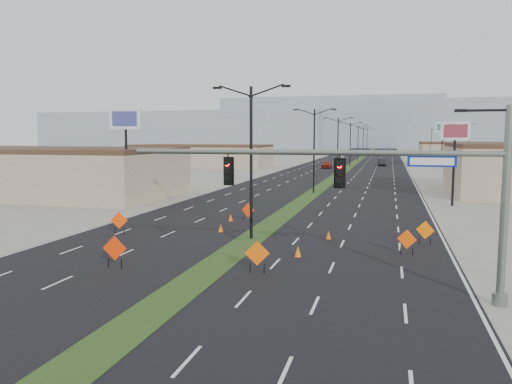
% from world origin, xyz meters
% --- Properties ---
extents(ground, '(600.00, 600.00, 0.00)m').
position_xyz_m(ground, '(0.00, 0.00, 0.00)').
color(ground, gray).
rests_on(ground, ground).
extents(road_surface, '(25.00, 400.00, 0.02)m').
position_xyz_m(road_surface, '(0.00, 100.00, 0.00)').
color(road_surface, black).
rests_on(road_surface, ground).
extents(median_strip, '(2.00, 400.00, 0.04)m').
position_xyz_m(median_strip, '(0.00, 100.00, 0.00)').
color(median_strip, '#264217').
rests_on(median_strip, ground).
extents(building_sw_near, '(40.00, 16.00, 5.00)m').
position_xyz_m(building_sw_near, '(-35.00, 30.00, 2.50)').
color(building_sw_near, tan).
rests_on(building_sw_near, ground).
extents(building_sw_far, '(30.00, 14.00, 4.50)m').
position_xyz_m(building_sw_far, '(-32.00, 85.00, 2.25)').
color(building_sw_far, tan).
rests_on(building_sw_far, ground).
extents(mesa_west, '(180.00, 50.00, 22.00)m').
position_xyz_m(mesa_west, '(-120.00, 280.00, 11.00)').
color(mesa_west, '#8697A6').
rests_on(mesa_west, ground).
extents(mesa_center, '(220.00, 50.00, 28.00)m').
position_xyz_m(mesa_center, '(40.00, 300.00, 14.00)').
color(mesa_center, '#8697A6').
rests_on(mesa_center, ground).
extents(mesa_backdrop, '(140.00, 50.00, 32.00)m').
position_xyz_m(mesa_backdrop, '(-30.00, 320.00, 16.00)').
color(mesa_backdrop, '#8697A6').
rests_on(mesa_backdrop, ground).
extents(signal_mast, '(16.30, 0.60, 8.00)m').
position_xyz_m(signal_mast, '(8.56, 2.00, 4.79)').
color(signal_mast, slate).
rests_on(signal_mast, ground).
extents(streetlight_0, '(5.15, 0.24, 10.02)m').
position_xyz_m(streetlight_0, '(0.00, 12.00, 5.42)').
color(streetlight_0, black).
rests_on(streetlight_0, ground).
extents(streetlight_1, '(5.15, 0.24, 10.02)m').
position_xyz_m(streetlight_1, '(0.00, 40.00, 5.42)').
color(streetlight_1, black).
rests_on(streetlight_1, ground).
extents(streetlight_2, '(5.15, 0.24, 10.02)m').
position_xyz_m(streetlight_2, '(0.00, 68.00, 5.42)').
color(streetlight_2, black).
rests_on(streetlight_2, ground).
extents(streetlight_3, '(5.15, 0.24, 10.02)m').
position_xyz_m(streetlight_3, '(0.00, 96.00, 5.42)').
color(streetlight_3, black).
rests_on(streetlight_3, ground).
extents(streetlight_4, '(5.15, 0.24, 10.02)m').
position_xyz_m(streetlight_4, '(0.00, 124.00, 5.42)').
color(streetlight_4, black).
rests_on(streetlight_4, ground).
extents(streetlight_5, '(5.15, 0.24, 10.02)m').
position_xyz_m(streetlight_5, '(0.00, 152.00, 5.42)').
color(streetlight_5, black).
rests_on(streetlight_5, ground).
extents(streetlight_6, '(5.15, 0.24, 10.02)m').
position_xyz_m(streetlight_6, '(0.00, 180.00, 5.42)').
color(streetlight_6, black).
rests_on(streetlight_6, ground).
extents(utility_pole_1, '(1.60, 0.20, 9.00)m').
position_xyz_m(utility_pole_1, '(20.00, 60.00, 4.67)').
color(utility_pole_1, '#4C3823').
rests_on(utility_pole_1, ground).
extents(utility_pole_2, '(1.60, 0.20, 9.00)m').
position_xyz_m(utility_pole_2, '(20.00, 95.00, 4.67)').
color(utility_pole_2, '#4C3823').
rests_on(utility_pole_2, ground).
extents(utility_pole_3, '(1.60, 0.20, 9.00)m').
position_xyz_m(utility_pole_3, '(20.00, 130.00, 4.67)').
color(utility_pole_3, '#4C3823').
rests_on(utility_pole_3, ground).
extents(car_left, '(1.94, 4.73, 1.60)m').
position_xyz_m(car_left, '(-4.32, 87.98, 0.80)').
color(car_left, maroon).
rests_on(car_left, ground).
extents(car_mid, '(1.98, 5.06, 1.64)m').
position_xyz_m(car_mid, '(6.99, 100.14, 0.82)').
color(car_mid, black).
rests_on(car_mid, ground).
extents(car_far, '(2.45, 4.78, 1.33)m').
position_xyz_m(car_far, '(-4.48, 124.21, 0.66)').
color(car_far, '#A7ACB0').
rests_on(car_far, ground).
extents(construction_sign_0, '(1.17, 0.32, 1.59)m').
position_xyz_m(construction_sign_0, '(-9.31, 11.18, 0.93)').
color(construction_sign_0, '#FF3B05').
rests_on(construction_sign_0, ground).
extents(construction_sign_1, '(1.29, 0.13, 1.72)m').
position_xyz_m(construction_sign_1, '(-4.79, 3.00, 1.01)').
color(construction_sign_1, red).
rests_on(construction_sign_1, ground).
extents(construction_sign_2, '(1.11, 0.45, 1.56)m').
position_xyz_m(construction_sign_2, '(-2.00, 18.25, 0.92)').
color(construction_sign_2, '#FF3605').
rests_on(construction_sign_2, ground).
extents(construction_sign_3, '(1.22, 0.31, 1.66)m').
position_xyz_m(construction_sign_3, '(2.54, 3.97, 0.97)').
color(construction_sign_3, '#DE5304').
rests_on(construction_sign_3, ground).
extents(construction_sign_4, '(1.07, 0.41, 1.49)m').
position_xyz_m(construction_sign_4, '(9.83, 9.97, 0.87)').
color(construction_sign_4, '#FF5005').
rests_on(construction_sign_4, ground).
extents(construction_sign_5, '(1.08, 0.48, 1.53)m').
position_xyz_m(construction_sign_5, '(11.03, 13.05, 0.90)').
color(construction_sign_5, orange).
rests_on(construction_sign_5, ground).
extents(cone_0, '(0.47, 0.47, 0.60)m').
position_xyz_m(cone_0, '(-2.75, 13.78, 0.30)').
color(cone_0, orange).
rests_on(cone_0, ground).
extents(cone_1, '(0.50, 0.50, 0.64)m').
position_xyz_m(cone_1, '(3.88, 7.91, 0.32)').
color(cone_1, orange).
rests_on(cone_1, ground).
extents(cone_2, '(0.41, 0.41, 0.58)m').
position_xyz_m(cone_2, '(4.97, 13.29, 0.29)').
color(cone_2, '#D86004').
rests_on(cone_2, ground).
extents(cone_3, '(0.45, 0.45, 0.59)m').
position_xyz_m(cone_3, '(-3.49, 18.34, 0.29)').
color(cone_3, '#FF5605').
rests_on(cone_3, ground).
extents(pole_sign_west, '(3.14, 0.85, 9.57)m').
position_xyz_m(pole_sign_west, '(-16.60, 25.28, 7.82)').
color(pole_sign_west, black).
rests_on(pole_sign_west, ground).
extents(pole_sign_east_near, '(2.69, 0.92, 8.23)m').
position_xyz_m(pole_sign_east_near, '(14.82, 32.58, 6.63)').
color(pole_sign_east_near, black).
rests_on(pole_sign_east_near, ground).
extents(pole_sign_east_far, '(3.26, 0.50, 9.97)m').
position_xyz_m(pole_sign_east_far, '(19.96, 99.07, 8.16)').
color(pole_sign_east_far, black).
rests_on(pole_sign_east_far, ground).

